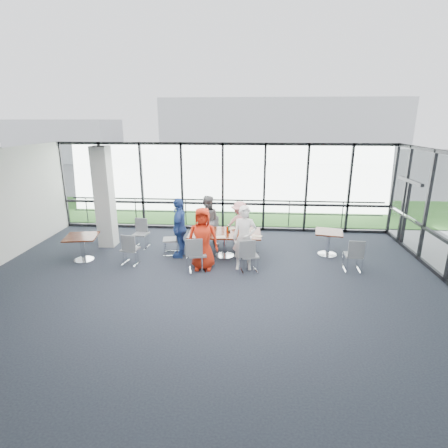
# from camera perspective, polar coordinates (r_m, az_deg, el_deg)

# --- Properties ---
(floor) EXTENTS (12.00, 10.00, 0.02)m
(floor) POSITION_cam_1_polar(r_m,az_deg,el_deg) (8.54, -2.88, -11.05)
(floor) COLOR #1E212F
(floor) RESTS_ON ground
(ceiling) EXTENTS (12.00, 10.00, 0.04)m
(ceiling) POSITION_cam_1_polar(r_m,az_deg,el_deg) (7.60, -3.23, 10.92)
(ceiling) COLOR white
(ceiling) RESTS_ON ground
(wall_front) EXTENTS (12.00, 0.10, 3.20)m
(wall_front) POSITION_cam_1_polar(r_m,az_deg,el_deg) (3.57, -14.30, -25.19)
(wall_front) COLOR silver
(wall_front) RESTS_ON ground
(curtain_wall_back) EXTENTS (12.00, 0.10, 3.20)m
(curtain_wall_back) POSITION_cam_1_polar(r_m,az_deg,el_deg) (12.76, -0.20, 6.00)
(curtain_wall_back) COLOR white
(curtain_wall_back) RESTS_ON ground
(exit_door) EXTENTS (0.12, 1.60, 2.10)m
(exit_door) POSITION_cam_1_polar(r_m,az_deg,el_deg) (12.65, 27.53, 1.45)
(exit_door) COLOR black
(exit_door) RESTS_ON ground
(structural_column) EXTENTS (0.50, 0.50, 3.20)m
(structural_column) POSITION_cam_1_polar(r_m,az_deg,el_deg) (11.70, -18.93, 4.12)
(structural_column) COLOR silver
(structural_column) RESTS_ON ground
(apron) EXTENTS (80.00, 70.00, 0.02)m
(apron) POSITION_cam_1_polar(r_m,az_deg,el_deg) (17.97, 1.07, 3.85)
(apron) COLOR gray
(apron) RESTS_ON ground
(grass_strip) EXTENTS (80.00, 5.00, 0.01)m
(grass_strip) POSITION_cam_1_polar(r_m,az_deg,el_deg) (16.02, 0.66, 2.38)
(grass_strip) COLOR #2C6124
(grass_strip) RESTS_ON ground
(hangar_main) EXTENTS (24.00, 10.00, 6.00)m
(hangar_main) POSITION_cam_1_polar(r_m,az_deg,el_deg) (39.62, 9.00, 15.05)
(hangar_main) COLOR silver
(hangar_main) RESTS_ON ground
(hangar_aux) EXTENTS (10.00, 6.00, 4.00)m
(hangar_aux) POSITION_cam_1_polar(r_m,az_deg,el_deg) (40.31, -24.39, 12.42)
(hangar_aux) COLOR silver
(hangar_aux) RESTS_ON ground
(guard_rail) EXTENTS (12.00, 0.06, 0.06)m
(guard_rail) POSITION_cam_1_polar(r_m,az_deg,el_deg) (13.58, 0.01, 1.90)
(guard_rail) COLOR #2D2D33
(guard_rail) RESTS_ON ground
(main_table) EXTENTS (2.13, 1.20, 0.75)m
(main_table) POSITION_cam_1_polar(r_m,az_deg,el_deg) (10.39, 0.12, -1.96)
(main_table) COLOR #350C08
(main_table) RESTS_ON ground
(side_table_left) EXTENTS (1.02, 1.02, 0.75)m
(side_table_left) POSITION_cam_1_polar(r_m,az_deg,el_deg) (10.88, -22.22, -2.40)
(side_table_left) COLOR #350C08
(side_table_left) RESTS_ON ground
(side_table_right) EXTENTS (0.92, 0.92, 0.75)m
(side_table_right) POSITION_cam_1_polar(r_m,az_deg,el_deg) (10.95, 16.73, -1.83)
(side_table_right) COLOR #350C08
(side_table_right) RESTS_ON ground
(diner_near_left) EXTENTS (0.87, 0.58, 1.73)m
(diner_near_left) POSITION_cam_1_polar(r_m,az_deg,el_deg) (9.47, -3.51, -2.42)
(diner_near_left) COLOR red
(diner_near_left) RESTS_ON ground
(diner_near_right) EXTENTS (0.66, 0.49, 1.78)m
(diner_near_right) POSITION_cam_1_polar(r_m,az_deg,el_deg) (9.44, 3.37, -2.34)
(diner_near_right) COLOR white
(diner_near_right) RESTS_ON ground
(diner_far_left) EXTENTS (0.83, 0.54, 1.66)m
(diner_far_left) POSITION_cam_1_polar(r_m,az_deg,el_deg) (11.26, -2.76, 0.52)
(diner_far_left) COLOR slate
(diner_far_left) RESTS_ON ground
(diner_far_right) EXTENTS (0.99, 0.55, 1.50)m
(diner_far_right) POSITION_cam_1_polar(r_m,az_deg,el_deg) (11.17, 2.59, -0.05)
(diner_far_right) COLOR pink
(diner_far_right) RESTS_ON ground
(diner_end) EXTENTS (0.59, 1.06, 1.79)m
(diner_end) POSITION_cam_1_polar(r_m,az_deg,el_deg) (10.40, -7.26, -0.59)
(diner_end) COLOR #284692
(diner_end) RESTS_ON ground
(chair_main_nl) EXTENTS (0.56, 0.56, 0.95)m
(chair_main_nl) POSITION_cam_1_polar(r_m,az_deg,el_deg) (9.48, -4.38, -4.94)
(chair_main_nl) COLOR slate
(chair_main_nl) RESTS_ON ground
(chair_main_nr) EXTENTS (0.55, 0.55, 0.92)m
(chair_main_nr) POSITION_cam_1_polar(r_m,az_deg,el_deg) (9.43, 4.14, -5.15)
(chair_main_nr) COLOR slate
(chair_main_nr) RESTS_ON ground
(chair_main_fl) EXTENTS (0.50, 0.50, 0.86)m
(chair_main_fl) POSITION_cam_1_polar(r_m,az_deg,el_deg) (11.53, -2.17, -1.18)
(chair_main_fl) COLOR slate
(chair_main_fl) RESTS_ON ground
(chair_main_fr) EXTENTS (0.51, 0.51, 0.93)m
(chair_main_fr) POSITION_cam_1_polar(r_m,az_deg,el_deg) (11.40, 2.84, -1.21)
(chair_main_fr) COLOR slate
(chair_main_fr) RESTS_ON ground
(chair_main_end) EXTENTS (0.53, 0.53, 0.94)m
(chair_main_end) POSITION_cam_1_polar(r_m,az_deg,el_deg) (10.72, -8.68, -2.51)
(chair_main_end) COLOR slate
(chair_main_end) RESTS_ON ground
(chair_spare_la) EXTENTS (0.51, 0.51, 0.90)m
(chair_spare_la) POSITION_cam_1_polar(r_m,az_deg,el_deg) (10.24, -15.08, -3.98)
(chair_spare_la) COLOR slate
(chair_spare_la) RESTS_ON ground
(chair_spare_lb) EXTENTS (0.49, 0.49, 0.90)m
(chair_spare_lb) POSITION_cam_1_polar(r_m,az_deg,el_deg) (11.48, -13.42, -1.61)
(chair_spare_lb) COLOR slate
(chair_spare_lb) RESTS_ON ground
(chair_spare_r) EXTENTS (0.46, 0.46, 0.89)m
(chair_spare_r) POSITION_cam_1_polar(r_m,az_deg,el_deg) (10.09, 20.33, -4.79)
(chair_spare_r) COLOR slate
(chair_spare_r) RESTS_ON ground
(plate_nl) EXTENTS (0.26, 0.26, 0.01)m
(plate_nl) POSITION_cam_1_polar(r_m,az_deg,el_deg) (10.01, -3.55, -2.01)
(plate_nl) COLOR white
(plate_nl) RESTS_ON main_table
(plate_nr) EXTENTS (0.26, 0.26, 0.01)m
(plate_nr) POSITION_cam_1_polar(r_m,az_deg,el_deg) (9.94, 3.83, -2.15)
(plate_nr) COLOR white
(plate_nr) RESTS_ON main_table
(plate_fl) EXTENTS (0.27, 0.27, 0.01)m
(plate_fl) POSITION_cam_1_polar(r_m,az_deg,el_deg) (10.71, -2.74, -0.74)
(plate_fl) COLOR white
(plate_fl) RESTS_ON main_table
(plate_fr) EXTENTS (0.25, 0.25, 0.01)m
(plate_fr) POSITION_cam_1_polar(r_m,az_deg,el_deg) (10.66, 3.10, -0.84)
(plate_fr) COLOR white
(plate_fr) RESTS_ON main_table
(plate_end) EXTENTS (0.26, 0.26, 0.01)m
(plate_end) POSITION_cam_1_polar(r_m,az_deg,el_deg) (10.50, -4.70, -1.14)
(plate_end) COLOR white
(plate_end) RESTS_ON main_table
(tumbler_a) EXTENTS (0.07, 0.07, 0.13)m
(tumbler_a) POSITION_cam_1_polar(r_m,az_deg,el_deg) (10.05, -1.76, -1.56)
(tumbler_a) COLOR white
(tumbler_a) RESTS_ON main_table
(tumbler_b) EXTENTS (0.07, 0.07, 0.13)m
(tumbler_b) POSITION_cam_1_polar(r_m,az_deg,el_deg) (10.07, 1.80, -1.52)
(tumbler_b) COLOR white
(tumbler_b) RESTS_ON main_table
(tumbler_c) EXTENTS (0.07, 0.07, 0.14)m
(tumbler_c) POSITION_cam_1_polar(r_m,az_deg,el_deg) (10.58, 0.74, -0.60)
(tumbler_c) COLOR white
(tumbler_c) RESTS_ON main_table
(tumbler_d) EXTENTS (0.07, 0.07, 0.15)m
(tumbler_d) POSITION_cam_1_polar(r_m,az_deg,el_deg) (10.26, -4.04, -1.16)
(tumbler_d) COLOR white
(tumbler_d) RESTS_ON main_table
(menu_a) EXTENTS (0.37, 0.30, 0.00)m
(menu_a) POSITION_cam_1_polar(r_m,az_deg,el_deg) (9.95, -0.68, -2.14)
(menu_a) COLOR white
(menu_a) RESTS_ON main_table
(menu_b) EXTENTS (0.31, 0.25, 0.00)m
(menu_b) POSITION_cam_1_polar(r_m,az_deg,el_deg) (10.07, 5.43, -1.98)
(menu_b) COLOR white
(menu_b) RESTS_ON main_table
(menu_c) EXTENTS (0.39, 0.36, 0.00)m
(menu_c) POSITION_cam_1_polar(r_m,az_deg,el_deg) (10.75, 1.14, -0.69)
(menu_c) COLOR white
(menu_c) RESTS_ON main_table
(condiment_caddy) EXTENTS (0.10, 0.07, 0.04)m
(condiment_caddy) POSITION_cam_1_polar(r_m,az_deg,el_deg) (10.39, 0.75, -1.21)
(condiment_caddy) COLOR black
(condiment_caddy) RESTS_ON main_table
(ketchup_bottle) EXTENTS (0.06, 0.06, 0.18)m
(ketchup_bottle) POSITION_cam_1_polar(r_m,az_deg,el_deg) (10.34, 0.52, -0.89)
(ketchup_bottle) COLOR #AB1F00
(ketchup_bottle) RESTS_ON main_table
(green_bottle) EXTENTS (0.05, 0.05, 0.20)m
(green_bottle) POSITION_cam_1_polar(r_m,az_deg,el_deg) (10.36, 0.69, -0.80)
(green_bottle) COLOR #246D2F
(green_bottle) RESTS_ON main_table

